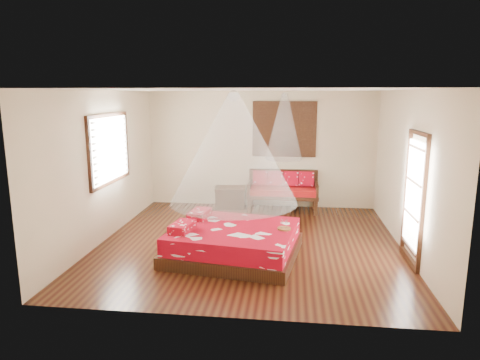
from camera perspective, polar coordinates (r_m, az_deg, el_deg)
name	(u,v)px	position (r m, az deg, el deg)	size (l,w,h in m)	color
room	(250,169)	(7.72, 1.32, 1.48)	(5.54, 5.54, 2.84)	black
bed	(233,241)	(7.39, -0.93, -8.20)	(2.36, 2.19, 0.64)	black
daybed	(283,189)	(10.19, 5.74, -1.17)	(1.65, 0.73, 0.94)	black
storage_chest	(230,197)	(10.42, -1.30, -2.32)	(0.78, 0.60, 0.51)	black
shutter_panel	(284,129)	(10.32, 5.93, 6.75)	(1.52, 0.06, 1.32)	black
window_left	(110,149)	(8.56, -16.95, 4.00)	(0.10, 1.74, 1.34)	black
glazed_door	(414,199)	(7.44, 22.16, -2.37)	(0.08, 1.02, 2.16)	black
wine_tray	(284,227)	(7.23, 5.91, -6.22)	(0.23, 0.23, 0.19)	brown
mosquito_net_main	(234,149)	(7.01, -0.83, 4.18)	(2.12, 2.12, 1.80)	white
mosquito_net_daybed	(284,127)	(9.85, 5.90, 7.11)	(0.86, 0.86, 1.50)	white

